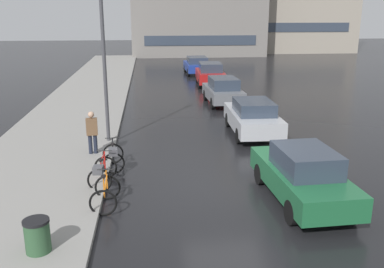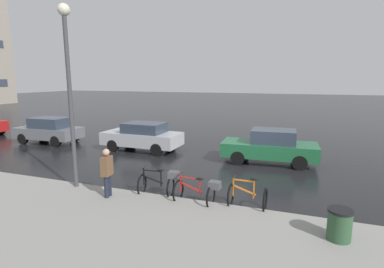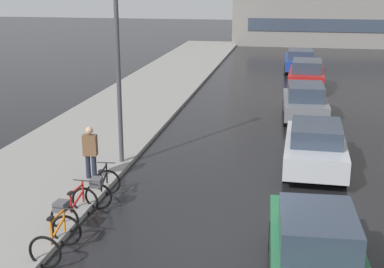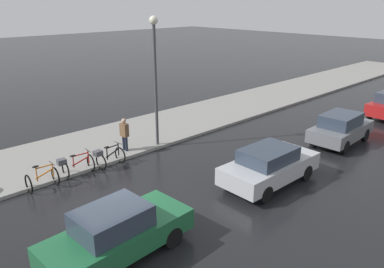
{
  "view_description": "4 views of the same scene",
  "coord_description": "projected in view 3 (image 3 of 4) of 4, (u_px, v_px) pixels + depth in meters",
  "views": [
    {
      "loc": [
        -2.21,
        -11.65,
        5.16
      ],
      "look_at": [
        -0.69,
        3.33,
        0.82
      ],
      "focal_mm": 40.0,
      "sensor_mm": 36.0,
      "label": 1
    },
    {
      "loc": [
        -11.94,
        -2.08,
        3.86
      ],
      "look_at": [
        -0.25,
        2.12,
        1.56
      ],
      "focal_mm": 28.0,
      "sensor_mm": 36.0,
      "label": 2
    },
    {
      "loc": [
        1.32,
        -10.5,
        5.79
      ],
      "look_at": [
        -1.61,
        5.24,
        1.14
      ],
      "focal_mm": 50.0,
      "sensor_mm": 36.0,
      "label": 3
    },
    {
      "loc": [
        9.8,
        -5.44,
        6.81
      ],
      "look_at": [
        -0.54,
        4.3,
        1.74
      ],
      "focal_mm": 35.0,
      "sensor_mm": 36.0,
      "label": 4
    }
  ],
  "objects": [
    {
      "name": "bicycle_nearest",
      "position": [
        56.0,
        239.0,
        11.51
      ],
      "size": [
        0.76,
        1.11,
        1.01
      ],
      "color": "black",
      "rests_on": "ground"
    },
    {
      "name": "car_red",
      "position": [
        307.0,
        75.0,
        28.82
      ],
      "size": [
        1.99,
        4.08,
        1.63
      ],
      "color": "#AD1919",
      "rests_on": "ground"
    },
    {
      "name": "pedestrian",
      "position": [
        90.0,
        151.0,
        15.57
      ],
      "size": [
        0.42,
        0.28,
        1.71
      ],
      "color": "#1E2333",
      "rests_on": "ground"
    },
    {
      "name": "ground_plane",
      "position": [
        220.0,
        253.0,
        11.76
      ],
      "size": [
        140.0,
        140.0,
        0.0
      ],
      "primitive_type": "plane",
      "color": "black"
    },
    {
      "name": "car_grey",
      "position": [
        305.0,
        102.0,
        22.67
      ],
      "size": [
        1.91,
        3.97,
        1.55
      ],
      "color": "slate",
      "rests_on": "ground"
    },
    {
      "name": "car_blue",
      "position": [
        300.0,
        60.0,
        34.33
      ],
      "size": [
        1.98,
        4.22,
        1.47
      ],
      "color": "navy",
      "rests_on": "ground"
    },
    {
      "name": "car_green",
      "position": [
        316.0,
        249.0,
        10.32
      ],
      "size": [
        1.93,
        4.35,
        1.58
      ],
      "color": "#1E6038",
      "rests_on": "ground"
    },
    {
      "name": "bicycle_third",
      "position": [
        102.0,
        186.0,
        14.19
      ],
      "size": [
        0.82,
        1.37,
        0.98
      ],
      "color": "black",
      "rests_on": "ground"
    },
    {
      "name": "sidewalk_kerb",
      "position": [
        109.0,
        122.0,
        22.24
      ],
      "size": [
        4.8,
        60.0,
        0.14
      ],
      "primitive_type": "cube",
      "color": "gray",
      "rests_on": "ground"
    },
    {
      "name": "bicycle_second",
      "position": [
        72.0,
        208.0,
        12.9
      ],
      "size": [
        0.82,
        1.45,
        0.97
      ],
      "color": "black",
      "rests_on": "ground"
    },
    {
      "name": "car_silver",
      "position": [
        315.0,
        146.0,
        16.68
      ],
      "size": [
        1.91,
        4.28,
        1.52
      ],
      "color": "#B2B5BA",
      "rests_on": "ground"
    },
    {
      "name": "streetlamp",
      "position": [
        117.0,
        41.0,
        16.16
      ],
      "size": [
        0.39,
        0.39,
        6.2
      ],
      "color": "#424247",
      "rests_on": "ground"
    }
  ]
}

